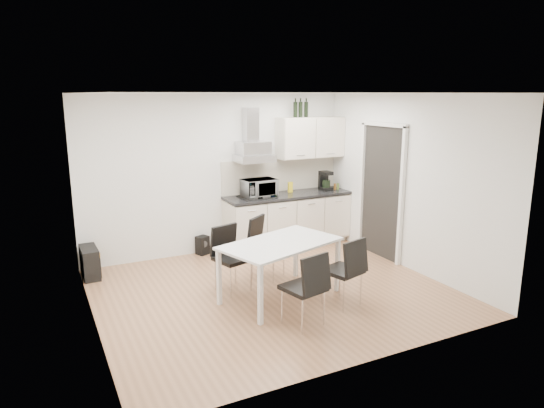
{
  "coord_description": "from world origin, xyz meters",
  "views": [
    {
      "loc": [
        -2.73,
        -5.44,
        2.59
      ],
      "look_at": [
        0.2,
        0.41,
        1.1
      ],
      "focal_mm": 32.0,
      "sensor_mm": 36.0,
      "label": 1
    }
  ],
  "objects_px": {
    "chair_far_left": "(233,259)",
    "chair_far_right": "(268,248)",
    "guitar_amp": "(90,262)",
    "chair_near_left": "(303,289)",
    "chair_near_right": "(342,271)",
    "dining_table": "(280,248)",
    "kitchenette": "(289,198)",
    "floor_speaker": "(202,245)"
  },
  "relations": [
    {
      "from": "chair_near_left",
      "to": "guitar_amp",
      "type": "distance_m",
      "value": 3.34
    },
    {
      "from": "chair_near_left",
      "to": "floor_speaker",
      "type": "relative_size",
      "value": 2.86
    },
    {
      "from": "dining_table",
      "to": "chair_far_right",
      "type": "bearing_deg",
      "value": 58.36
    },
    {
      "from": "chair_far_left",
      "to": "floor_speaker",
      "type": "distance_m",
      "value": 1.67
    },
    {
      "from": "chair_near_left",
      "to": "guitar_amp",
      "type": "height_order",
      "value": "chair_near_left"
    },
    {
      "from": "kitchenette",
      "to": "chair_far_left",
      "type": "relative_size",
      "value": 2.86
    },
    {
      "from": "kitchenette",
      "to": "chair_far_right",
      "type": "bearing_deg",
      "value": -129.21
    },
    {
      "from": "chair_far_right",
      "to": "chair_near_left",
      "type": "relative_size",
      "value": 1.0
    },
    {
      "from": "kitchenette",
      "to": "chair_near_left",
      "type": "height_order",
      "value": "kitchenette"
    },
    {
      "from": "chair_far_right",
      "to": "guitar_amp",
      "type": "distance_m",
      "value": 2.58
    },
    {
      "from": "chair_near_left",
      "to": "floor_speaker",
      "type": "distance_m",
      "value": 2.94
    },
    {
      "from": "dining_table",
      "to": "chair_near_right",
      "type": "height_order",
      "value": "chair_near_right"
    },
    {
      "from": "chair_far_left",
      "to": "chair_near_left",
      "type": "distance_m",
      "value": 1.32
    },
    {
      "from": "chair_near_right",
      "to": "chair_far_right",
      "type": "bearing_deg",
      "value": 91.59
    },
    {
      "from": "chair_far_left",
      "to": "chair_near_right",
      "type": "xyz_separation_m",
      "value": [
        1.05,
        -1.02,
        0.0
      ]
    },
    {
      "from": "floor_speaker",
      "to": "chair_far_left",
      "type": "bearing_deg",
      "value": -117.21
    },
    {
      "from": "chair_near_left",
      "to": "chair_near_right",
      "type": "bearing_deg",
      "value": 6.72
    },
    {
      "from": "kitchenette",
      "to": "dining_table",
      "type": "relative_size",
      "value": 1.49
    },
    {
      "from": "guitar_amp",
      "to": "chair_far_left",
      "type": "bearing_deg",
      "value": -41.18
    },
    {
      "from": "chair_far_left",
      "to": "chair_far_right",
      "type": "height_order",
      "value": "same"
    },
    {
      "from": "chair_far_right",
      "to": "chair_near_left",
      "type": "height_order",
      "value": "same"
    },
    {
      "from": "chair_far_right",
      "to": "floor_speaker",
      "type": "height_order",
      "value": "chair_far_right"
    },
    {
      "from": "chair_far_right",
      "to": "floor_speaker",
      "type": "distance_m",
      "value": 1.52
    },
    {
      "from": "guitar_amp",
      "to": "dining_table",
      "type": "bearing_deg",
      "value": -42.7
    },
    {
      "from": "chair_far_right",
      "to": "dining_table",
      "type": "bearing_deg",
      "value": 39.46
    },
    {
      "from": "chair_far_right",
      "to": "guitar_amp",
      "type": "xyz_separation_m",
      "value": [
        -2.3,
        1.15,
        -0.22
      ]
    },
    {
      "from": "kitchenette",
      "to": "chair_near_left",
      "type": "xyz_separation_m",
      "value": [
        -1.31,
        -2.75,
        -0.39
      ]
    },
    {
      "from": "dining_table",
      "to": "chair_near_right",
      "type": "xyz_separation_m",
      "value": [
        0.59,
        -0.54,
        -0.24
      ]
    },
    {
      "from": "kitchenette",
      "to": "floor_speaker",
      "type": "bearing_deg",
      "value": 173.82
    },
    {
      "from": "chair_far_right",
      "to": "chair_near_left",
      "type": "bearing_deg",
      "value": 42.26
    },
    {
      "from": "chair_far_right",
      "to": "floor_speaker",
      "type": "relative_size",
      "value": 2.86
    },
    {
      "from": "floor_speaker",
      "to": "kitchenette",
      "type": "bearing_deg",
      "value": -29.19
    },
    {
      "from": "chair_near_left",
      "to": "guitar_amp",
      "type": "bearing_deg",
      "value": 113.73
    },
    {
      "from": "chair_far_left",
      "to": "chair_far_right",
      "type": "bearing_deg",
      "value": -174.5
    },
    {
      "from": "guitar_amp",
      "to": "floor_speaker",
      "type": "bearing_deg",
      "value": 6.8
    },
    {
      "from": "dining_table",
      "to": "chair_far_left",
      "type": "height_order",
      "value": "chair_far_left"
    },
    {
      "from": "guitar_amp",
      "to": "floor_speaker",
      "type": "xyz_separation_m",
      "value": [
        1.78,
        0.25,
        -0.07
      ]
    },
    {
      "from": "dining_table",
      "to": "chair_near_right",
      "type": "distance_m",
      "value": 0.83
    },
    {
      "from": "chair_far_left",
      "to": "guitar_amp",
      "type": "bearing_deg",
      "value": -55.5
    },
    {
      "from": "chair_far_left",
      "to": "chair_far_right",
      "type": "distance_m",
      "value": 0.69
    },
    {
      "from": "chair_near_right",
      "to": "floor_speaker",
      "type": "height_order",
      "value": "chair_near_right"
    },
    {
      "from": "dining_table",
      "to": "chair_near_right",
      "type": "relative_size",
      "value": 1.92
    }
  ]
}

